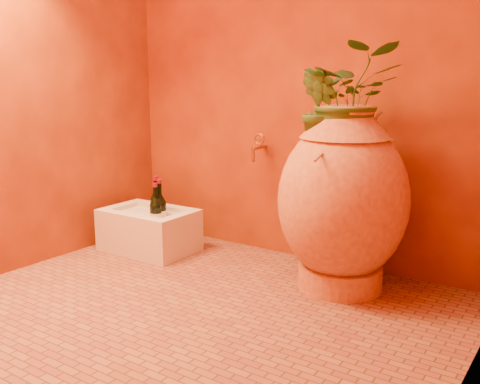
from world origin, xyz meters
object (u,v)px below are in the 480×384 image
Objects in this scene: wine_bottle_a at (156,215)px; wine_bottle_c at (157,210)px; wall_tap at (258,146)px; amphora at (343,200)px; wine_bottle_b at (160,213)px; stone_basin at (149,231)px.

wine_bottle_a is 0.10m from wine_bottle_c.
amphora is at bearing -20.36° from wall_tap.
wine_bottle_a is at bearing -49.70° from wine_bottle_c.
amphora reaches higher than wine_bottle_a.
wine_bottle_c reaches higher than wine_bottle_b.
wine_bottle_b is at bearing 96.06° from wine_bottle_a.
wine_bottle_b is at bearing -174.54° from amphora.
wall_tap reaches higher than stone_basin.
amphora is 2.90× the size of wine_bottle_b.
amphora reaches higher than wine_bottle_c.
wine_bottle_b is (-1.21, -0.12, -0.22)m from amphora.
wine_bottle_a is (-1.21, -0.16, -0.22)m from amphora.
stone_basin is 3.46× the size of wall_tap.
amphora is 1.38m from stone_basin.
amphora is at bearing 4.83° from stone_basin.
wine_bottle_b is at bearing -26.13° from wine_bottle_c.
wine_bottle_c is at bearing -148.45° from wall_tap.
wall_tap is at bearing 159.64° from amphora.
wall_tap is at bearing 31.10° from stone_basin.
stone_basin is 0.92m from wall_tap.
wine_bottle_c is (0.05, 0.02, 0.15)m from stone_basin.
wine_bottle_b is (0.11, -0.00, 0.14)m from stone_basin.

